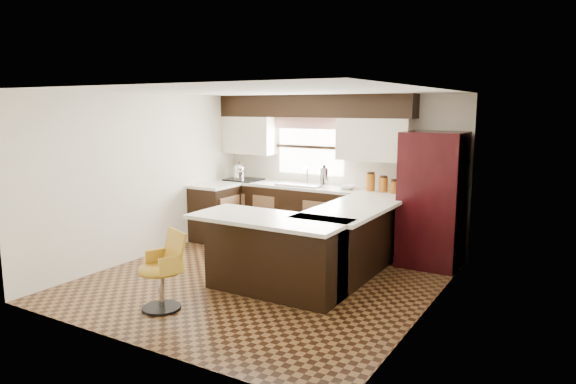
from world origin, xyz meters
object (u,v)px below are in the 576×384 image
Objects in this scene: bar_chair at (160,271)px; peninsula_long at (348,244)px; peninsula_return at (275,256)px; refrigerator at (432,199)px.

peninsula_long is at bearing 80.62° from bar_chair.
peninsula_return is 1.34m from bar_chair.
peninsula_long is 1.11m from peninsula_return.
refrigerator is 3.82m from bar_chair.
peninsula_return reaches higher than bar_chair.
peninsula_long is 1.04× the size of refrigerator.
peninsula_long is 2.24× the size of bar_chair.
peninsula_return is at bearing -122.23° from refrigerator.
refrigerator is (1.30, 2.07, 0.49)m from peninsula_return.
peninsula_return is 2.49m from refrigerator.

